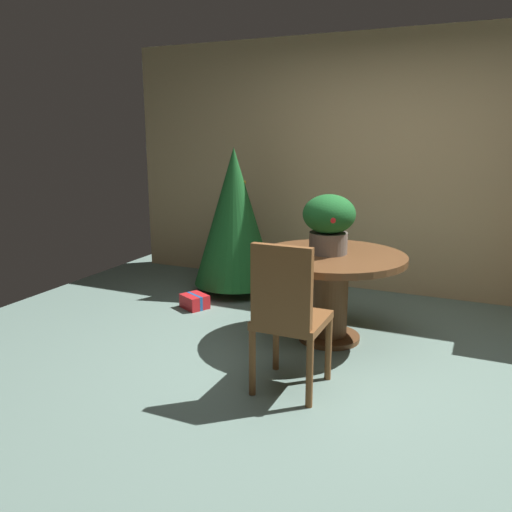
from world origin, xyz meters
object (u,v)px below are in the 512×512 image
object	(u,v)px
wooden_chair_near	(288,312)
holiday_tree	(234,217)
flower_vase	(329,221)
gift_box_red	(195,301)
round_dining_table	(331,279)

from	to	relation	value
wooden_chair_near	holiday_tree	distance (m)	2.21
flower_vase	gift_box_red	bearing A→B (deg)	171.35
round_dining_table	flower_vase	xyz separation A→B (m)	(-0.03, 0.01, 0.46)
wooden_chair_near	holiday_tree	xyz separation A→B (m)	(-1.26, 1.80, 0.25)
round_dining_table	flower_vase	bearing A→B (deg)	161.49
flower_vase	wooden_chair_near	world-z (taller)	flower_vase
holiday_tree	round_dining_table	bearing A→B (deg)	-33.41
wooden_chair_near	gift_box_red	size ratio (longest dim) A/B	3.27
wooden_chair_near	holiday_tree	bearing A→B (deg)	125.09
holiday_tree	gift_box_red	bearing A→B (deg)	-101.39
wooden_chair_near	holiday_tree	world-z (taller)	holiday_tree
flower_vase	holiday_tree	bearing A→B (deg)	146.22
round_dining_table	flower_vase	world-z (taller)	flower_vase
round_dining_table	holiday_tree	size ratio (longest dim) A/B	0.78
round_dining_table	gift_box_red	distance (m)	1.47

